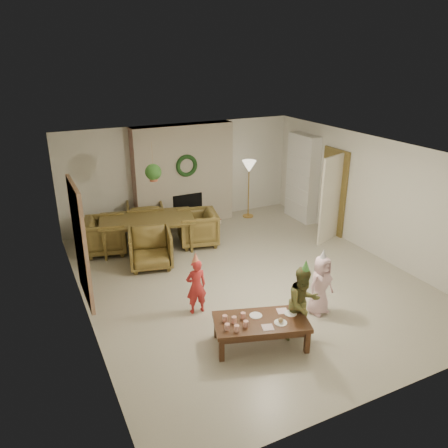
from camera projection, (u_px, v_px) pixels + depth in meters
floor at (247, 279)px, 8.54m from camera, size 7.00×7.00×0.00m
ceiling at (250, 151)px, 7.62m from camera, size 7.00×7.00×0.00m
wall_back at (181, 174)px, 11.00m from camera, size 7.00×0.00×7.00m
wall_front at (392, 314)px, 5.15m from camera, size 7.00×0.00×7.00m
wall_left at (80, 248)px, 6.86m from camera, size 0.00×7.00×7.00m
wall_right at (372, 196)px, 9.29m from camera, size 0.00×7.00×7.00m
fireplace_mass at (184, 176)px, 10.84m from camera, size 2.50×0.40×2.50m
fireplace_hearth at (190, 225)px, 10.98m from camera, size 1.60×0.30×0.12m
fireplace_firebox at (187, 208)px, 10.98m from camera, size 0.75×0.12×0.75m
fireplace_wreath at (187, 166)px, 10.53m from camera, size 0.54×0.10×0.54m
floor_lamp_base at (248, 216)px, 11.72m from camera, size 0.28×0.28×0.03m
floor_lamp_post at (249, 191)px, 11.46m from camera, size 0.03×0.03×1.36m
floor_lamp_shade at (249, 166)px, 11.22m from camera, size 0.36×0.36×0.30m
bookshelf_carcass at (302, 178)px, 11.21m from camera, size 0.30×1.00×2.20m
bookshelf_shelf_a at (300, 202)px, 11.44m from camera, size 0.30×0.92×0.03m
bookshelf_shelf_b at (301, 187)px, 11.29m from camera, size 0.30×0.92×0.03m
bookshelf_shelf_c at (302, 172)px, 11.14m from camera, size 0.30×0.92×0.03m
bookshelf_shelf_d at (303, 157)px, 11.00m from camera, size 0.30×0.92×0.03m
books_row_lower at (303, 199)px, 11.25m from camera, size 0.20×0.40×0.24m
books_row_mid at (299, 182)px, 11.27m from camera, size 0.20×0.44×0.24m
books_row_upper at (304, 168)px, 11.00m from camera, size 0.20×0.36×0.22m
door_frame at (333, 192)px, 10.37m from camera, size 0.05×0.86×2.04m
door_leaf at (331, 199)px, 9.90m from camera, size 0.77×0.32×2.00m
curtain_panel at (80, 243)px, 7.04m from camera, size 0.06×1.20×2.00m
dining_table at (148, 234)px, 9.71m from camera, size 2.23×1.56×0.71m
dining_chair_near at (150, 249)px, 8.89m from camera, size 1.02×1.03×0.79m
dining_chair_far at (145, 218)px, 10.50m from camera, size 1.02×1.03×0.79m
dining_chair_left at (106, 235)px, 9.52m from camera, size 1.03×1.02×0.79m
dining_chair_right at (197, 228)px, 9.92m from camera, size 1.03×1.02×0.79m
hanging_plant_cord at (153, 160)px, 8.47m from camera, size 0.01×0.01×0.70m
hanging_plant_pot at (154, 178)px, 8.60m from camera, size 0.16×0.16×0.12m
hanging_plant_foliage at (153, 172)px, 8.56m from camera, size 0.32×0.32×0.32m
coffee_table_top at (261, 322)px, 6.49m from camera, size 1.53×1.08×0.06m
coffee_table_apron at (261, 326)px, 6.51m from camera, size 1.40×0.94×0.09m
coffee_leg_fl at (222, 350)px, 6.22m from camera, size 0.09×0.09×0.36m
coffee_leg_fr at (307, 342)px, 6.39m from camera, size 0.09×0.09×0.36m
coffee_leg_bl at (217, 327)px, 6.74m from camera, size 0.09×0.09×0.36m
coffee_leg_br at (296, 320)px, 6.91m from camera, size 0.09×0.09×0.36m
cup_a at (227, 327)px, 6.24m from camera, size 0.09×0.09×0.10m
cup_b at (225, 318)px, 6.44m from camera, size 0.09×0.09×0.10m
cup_c at (237, 328)px, 6.21m from camera, size 0.09×0.09×0.10m
cup_d at (234, 320)px, 6.40m from camera, size 0.09×0.09×0.10m
cup_e at (246, 324)px, 6.31m from camera, size 0.09×0.09×0.10m
cup_f at (243, 316)px, 6.50m from camera, size 0.09×0.09×0.10m
plate_a at (256, 315)px, 6.58m from camera, size 0.24×0.24×0.01m
plate_b at (281, 323)px, 6.41m from camera, size 0.24×0.24×0.01m
plate_c at (291, 313)px, 6.64m from camera, size 0.24×0.24×0.01m
food_scoop at (281, 320)px, 6.40m from camera, size 0.09×0.09×0.07m
napkin_left at (268, 327)px, 6.31m from camera, size 0.20×0.20×0.01m
napkin_right at (282, 311)px, 6.70m from camera, size 0.20×0.20×0.01m
child_red at (196, 286)px, 7.28m from camera, size 0.36×0.25×0.97m
party_hat_red at (195, 258)px, 7.09m from camera, size 0.17×0.17×0.18m
child_plaid at (303, 303)px, 6.60m from camera, size 0.58×0.46×1.18m
party_hat_plaid at (306, 266)px, 6.37m from camera, size 0.18×0.18×0.19m
child_pink at (321, 285)px, 7.26m from camera, size 0.56×0.41×1.04m
party_hat_pink at (323, 255)px, 7.05m from camera, size 0.13×0.13×0.19m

